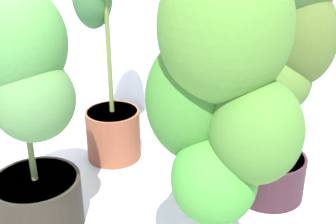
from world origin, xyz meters
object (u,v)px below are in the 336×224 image
Objects in this scene: potted_plant_back_right at (285,27)px; potted_plant_back_left at (104,28)px; potted_plant_back_center at (218,25)px; potted_plant_front_right at (218,116)px; potted_plant_front_left at (22,99)px.

potted_plant_back_left is (-0.65, -0.00, -0.07)m from potted_plant_back_right.
potted_plant_back_left is at bearing -168.23° from potted_plant_back_center.
potted_plant_back_right is 0.57m from potted_plant_front_right.
potted_plant_back_center is (0.41, 0.09, 0.04)m from potted_plant_back_left.
potted_plant_front_left is 0.70m from potted_plant_back_center.
potted_plant_front_right is 0.85m from potted_plant_back_left.
potted_plant_back_right is 1.13× the size of potted_plant_front_right.
potted_plant_front_left is at bearing 173.09° from potted_plant_front_right.
potted_plant_back_right is at bearing 88.99° from potted_plant_front_right.
potted_plant_back_left is at bearing 139.02° from potted_plant_front_right.
potted_plant_back_left reaches higher than potted_plant_back_center.
potted_plant_front_right is at bearing -70.04° from potted_plant_back_center.
potted_plant_back_right is 0.66m from potted_plant_back_left.
potted_plant_front_left is at bearing -123.86° from potted_plant_back_center.
potted_plant_front_right reaches higher than potted_plant_front_left.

